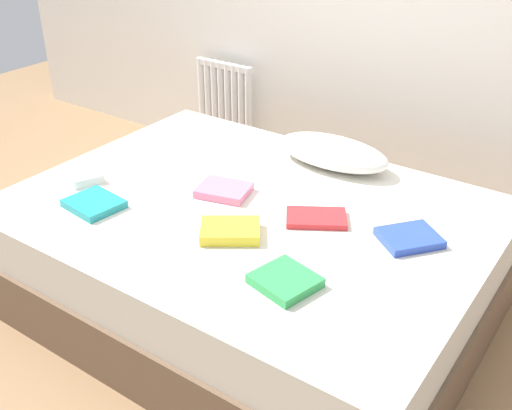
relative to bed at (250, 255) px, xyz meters
The scene contains 11 objects.
ground_plane 0.25m from the bed, ahead, with size 8.00×8.00×0.00m, color #93704C.
bed is the anchor object (origin of this frame).
radiator 1.61m from the bed, 131.38° to the left, with size 0.43×0.04×0.53m.
pillow 0.65m from the bed, 80.65° to the left, with size 0.57×0.27×0.13m, color white.
textbook_yellow 0.37m from the bed, 71.79° to the right, with size 0.23×0.17×0.04m, color yellow.
textbook_blue 0.73m from the bed, 10.38° to the left, with size 0.22×0.18×0.03m, color #2847B7.
textbook_red 0.40m from the bed, 10.42° to the left, with size 0.24×0.15×0.02m, color red.
textbook_teal 0.71m from the bed, 143.91° to the right, with size 0.22×0.19×0.03m, color teal.
textbook_pink 0.31m from the bed, behind, with size 0.22×0.17×0.04m, color pink.
textbook_green 0.63m from the bed, 42.06° to the right, with size 0.20×0.19×0.04m, color green.
textbook_white 0.84m from the bed, 162.92° to the right, with size 0.17×0.14×0.04m, color white.
Camera 1 is at (1.31, -1.83, 1.76)m, focal length 42.88 mm.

